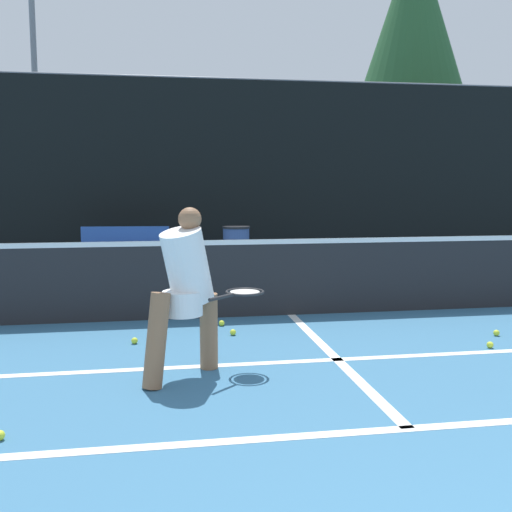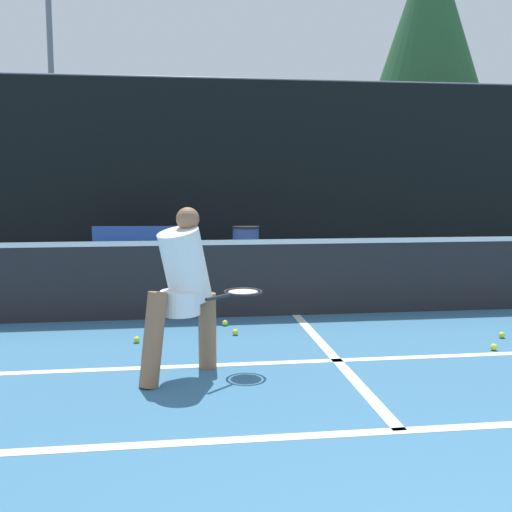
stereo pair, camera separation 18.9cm
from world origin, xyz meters
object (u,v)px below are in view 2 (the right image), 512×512
object	(u,v)px
player_practicing	(184,287)
courtside_bench	(135,249)
trash_bin	(246,250)
parked_car	(371,223)

from	to	relation	value
player_practicing	courtside_bench	bearing A→B (deg)	55.20
courtside_bench	trash_bin	bearing A→B (deg)	-0.21
trash_bin	courtside_bench	bearing A→B (deg)	174.31
player_practicing	parked_car	world-z (taller)	player_practicing
trash_bin	player_practicing	bearing A→B (deg)	-101.69
parked_car	player_practicing	bearing A→B (deg)	-116.32
player_practicing	courtside_bench	distance (m)	5.88
courtside_bench	parked_car	xyz separation A→B (m)	(5.69, 4.07, 0.13)
trash_bin	parked_car	xyz separation A→B (m)	(3.73, 4.26, 0.16)
player_practicing	parked_car	distance (m)	11.03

